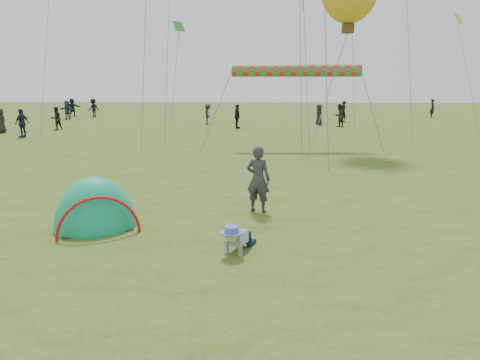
{
  "coord_description": "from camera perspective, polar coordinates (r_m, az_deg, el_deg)",
  "views": [
    {
      "loc": [
        0.45,
        -8.86,
        3.48
      ],
      "look_at": [
        0.14,
        2.84,
        1.0
      ],
      "focal_mm": 35.0,
      "sensor_mm": 36.0,
      "label": 1
    }
  ],
  "objects": [
    {
      "name": "crowd_person_4",
      "position": [
        35.85,
        -27.14,
        6.46
      ],
      "size": [
        0.97,
        0.8,
        1.7
      ],
      "primitive_type": "imported",
      "rotation": [
        0.0,
        0.0,
        5.91
      ],
      "color": "black",
      "rests_on": "ground"
    },
    {
      "name": "crowd_person_12",
      "position": [
        49.67,
        22.41,
        8.09
      ],
      "size": [
        0.49,
        0.69,
        1.77
      ],
      "primitive_type": "imported",
      "rotation": [
        0.0,
        0.0,
        1.46
      ],
      "color": "black",
      "rests_on": "ground"
    },
    {
      "name": "standing_adult",
      "position": [
        12.55,
        2.22,
        0.1
      ],
      "size": [
        0.77,
        0.63,
        1.8
      ],
      "primitive_type": "imported",
      "rotation": [
        0.0,
        0.0,
        2.79
      ],
      "color": "#302F36",
      "rests_on": "ground"
    },
    {
      "name": "rainbow_tube_kite",
      "position": [
        25.03,
        6.87,
        13.11
      ],
      "size": [
        6.67,
        0.64,
        0.64
      ],
      "primitive_type": "cylinder",
      "rotation": [
        0.0,
        1.57,
        0.0
      ],
      "color": "red"
    },
    {
      "name": "crowd_person_13",
      "position": [
        37.31,
        11.98,
        7.71
      ],
      "size": [
        1.08,
        1.05,
        1.75
      ],
      "primitive_type": "imported",
      "rotation": [
        0.0,
        0.0,
        3.81
      ],
      "color": "black",
      "rests_on": "ground"
    },
    {
      "name": "diamond_kite_3",
      "position": [
        35.0,
        -7.47,
        18.08
      ],
      "size": [
        0.89,
        0.89,
        0.72
      ],
      "primitive_type": "plane",
      "rotation": [
        1.05,
        0.0,
        0.79
      ],
      "color": "green"
    },
    {
      "name": "crowd_person_7",
      "position": [
        36.6,
        -21.5,
        6.99
      ],
      "size": [
        0.99,
        1.02,
        1.66
      ],
      "primitive_type": "imported",
      "rotation": [
        0.0,
        0.0,
        4.05
      ],
      "color": "black",
      "rests_on": "ground"
    },
    {
      "name": "crowd_person_9",
      "position": [
        38.86,
        -3.94,
        8.02
      ],
      "size": [
        0.86,
        1.18,
        1.64
      ],
      "primitive_type": "imported",
      "rotation": [
        0.0,
        0.0,
        1.83
      ],
      "color": "#252530",
      "rests_on": "ground"
    },
    {
      "name": "popup_tent",
      "position": [
        11.92,
        -17.12,
        -5.56
      ],
      "size": [
        2.42,
        2.25,
        2.51
      ],
      "primitive_type": "ellipsoid",
      "rotation": [
        0.0,
        0.0,
        0.42
      ],
      "color": "#1C8C73",
      "rests_on": "ground"
    },
    {
      "name": "crowd_person_5",
      "position": [
        46.5,
        -20.34,
        8.01
      ],
      "size": [
        1.67,
        1.16,
        1.73
      ],
      "primitive_type": "imported",
      "rotation": [
        0.0,
        0.0,
        5.84
      ],
      "color": "#283444",
      "rests_on": "ground"
    },
    {
      "name": "crowd_person_14",
      "position": [
        32.52,
        -25.03,
        6.3
      ],
      "size": [
        0.76,
        1.14,
        1.79
      ],
      "primitive_type": "imported",
      "rotation": [
        0.0,
        0.0,
        4.38
      ],
      "color": "#1E273A",
      "rests_on": "ground"
    },
    {
      "name": "crowd_person_3",
      "position": [
        48.88,
        -17.43,
        8.39
      ],
      "size": [
        1.2,
        1.31,
        1.77
      ],
      "primitive_type": "imported",
      "rotation": [
        0.0,
        0.0,
        4.1
      ],
      "color": "black",
      "rests_on": "ground"
    },
    {
      "name": "diamond_kite_2",
      "position": [
        39.75,
        25.08,
        17.41
      ],
      "size": [
        1.02,
        1.02,
        0.83
      ],
      "primitive_type": "plane",
      "rotation": [
        1.05,
        0.0,
        0.79
      ],
      "color": "yellow"
    },
    {
      "name": "crowd_person_10",
      "position": [
        38.44,
        9.61,
        7.85
      ],
      "size": [
        0.69,
        0.91,
        1.65
      ],
      "primitive_type": "imported",
      "rotation": [
        0.0,
        0.0,
        1.34
      ],
      "color": "black",
      "rests_on": "ground"
    },
    {
      "name": "crowd_person_2",
      "position": [
        35.31,
        -0.34,
        7.78
      ],
      "size": [
        0.67,
        1.12,
        1.79
      ],
      "primitive_type": "imported",
      "rotation": [
        0.0,
        0.0,
        1.8
      ],
      "color": "black",
      "rests_on": "ground"
    },
    {
      "name": "crawling_toddler",
      "position": [
        9.73,
        -0.4,
        -6.98
      ],
      "size": [
        0.87,
        1.0,
        0.64
      ],
      "primitive_type": null,
      "rotation": [
        0.0,
        0.0,
        -0.41
      ],
      "color": "black",
      "rests_on": "ground"
    },
    {
      "name": "crowd_person_11",
      "position": [
        50.22,
        -19.76,
        8.33
      ],
      "size": [
        1.69,
        0.65,
        1.79
      ],
      "primitive_type": "imported",
      "rotation": [
        0.0,
        0.0,
        3.22
      ],
      "color": "black",
      "rests_on": "ground"
    },
    {
      "name": "ground",
      "position": [
        9.53,
        -1.31,
        -9.46
      ],
      "size": [
        140.0,
        140.0,
        0.0
      ],
      "primitive_type": "plane",
      "color": "#355616"
    },
    {
      "name": "crowd_person_6",
      "position": [
        41.93,
        12.47,
        8.16
      ],
      "size": [
        0.76,
        0.77,
        1.79
      ],
      "primitive_type": "imported",
      "rotation": [
        0.0,
        0.0,
        3.97
      ],
      "color": "black",
      "rests_on": "ground"
    }
  ]
}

